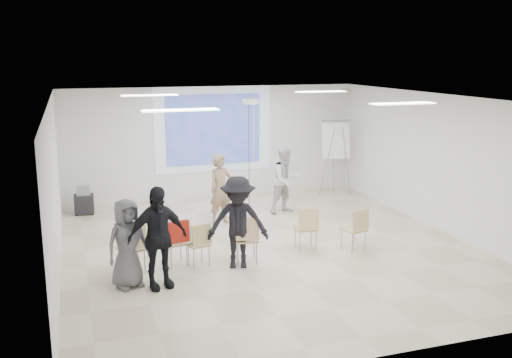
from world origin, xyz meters
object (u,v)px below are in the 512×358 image
object	(u,v)px
pedestal_table	(234,201)
player_right	(286,176)
chair_right_inner	(307,225)
chair_far_left	(133,245)
audience_mid	(238,216)
chair_right_far	(356,226)
player_left	(220,185)
chair_left_inner	(199,241)
audience_left	(157,230)
chair_center	(247,236)
chair_left_mid	(177,239)
flipchart_easel	(336,140)
av_cart	(84,201)
laptop	(197,242)
audience_outer	(127,238)

from	to	relation	value
pedestal_table	player_right	bearing A→B (deg)	-0.97
player_right	chair_right_inner	size ratio (longest dim) A/B	2.07
chair_far_left	audience_mid	bearing A→B (deg)	-25.67
chair_far_left	chair_right_far	bearing A→B (deg)	-20.27
player_left	chair_left_inner	world-z (taller)	player_left
player_left	player_right	distance (m)	1.81
pedestal_table	chair_left_inner	size ratio (longest dim) A/B	0.91
audience_left	chair_center	bearing A→B (deg)	5.85
chair_left_mid	chair_center	distance (m)	1.27
chair_far_left	chair_center	world-z (taller)	chair_center
chair_left_inner	flipchart_easel	size ratio (longest dim) A/B	0.39
player_right	audience_mid	distance (m)	3.86
chair_far_left	chair_right_far	world-z (taller)	chair_far_left
player_right	chair_center	distance (m)	3.69
player_left	chair_right_inner	size ratio (longest dim) A/B	2.08
chair_left_inner	av_cart	size ratio (longest dim) A/B	1.20
chair_right_far	flipchart_easel	distance (m)	4.79
chair_left_mid	laptop	distance (m)	0.38
chair_left_mid	audience_outer	distance (m)	1.18
chair_left_mid	audience_outer	world-z (taller)	audience_outer
player_left	chair_left_inner	size ratio (longest dim) A/B	2.23
chair_right_inner	chair_right_far	size ratio (longest dim) A/B	1.01
audience_mid	chair_center	bearing A→B (deg)	42.53
audience_outer	av_cart	size ratio (longest dim) A/B	2.49
laptop	audience_left	xyz separation A→B (m)	(-0.84, -0.82, 0.56)
chair_right_inner	chair_far_left	bearing A→B (deg)	-169.79
chair_left_mid	audience_left	world-z (taller)	audience_left
player_left	audience_outer	distance (m)	3.89
player_right	chair_center	xyz separation A→B (m)	(-1.97, -3.10, -0.37)
chair_right_inner	audience_mid	size ratio (longest dim) A/B	0.46
chair_left_mid	audience_left	size ratio (longest dim) A/B	0.45
chair_right_far	audience_left	world-z (taller)	audience_left
audience_mid	chair_right_far	bearing A→B (deg)	18.39
player_right	laptop	bearing A→B (deg)	-150.08
pedestal_table	player_left	distance (m)	0.82
pedestal_table	laptop	size ratio (longest dim) A/B	2.48
player_right	chair_left_mid	size ratio (longest dim) A/B	2.03
chair_far_left	chair_left_inner	bearing A→B (deg)	-18.28
chair_far_left	chair_center	distance (m)	2.06
player_left	audience_left	world-z (taller)	audience_left
chair_right_far	laptop	bearing A→B (deg)	162.21
flipchart_easel	audience_outer	bearing A→B (deg)	-134.12
chair_left_inner	audience_outer	world-z (taller)	audience_outer
audience_mid	chair_left_inner	bearing A→B (deg)	176.43
chair_left_inner	laptop	bearing A→B (deg)	87.10
pedestal_table	chair_far_left	size ratio (longest dim) A/B	0.82
pedestal_table	av_cart	size ratio (longest dim) A/B	1.09
av_cart	pedestal_table	bearing A→B (deg)	-18.53
audience_mid	audience_outer	world-z (taller)	audience_mid
audience_left	audience_mid	distance (m)	1.60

